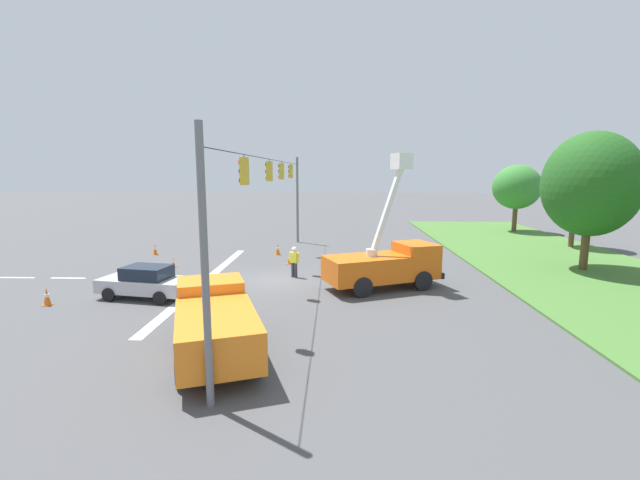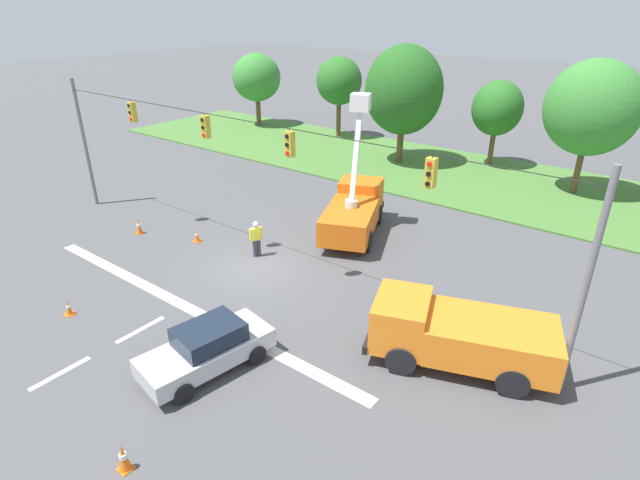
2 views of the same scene
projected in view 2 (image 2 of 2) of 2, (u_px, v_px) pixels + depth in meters
ground_plane at (255, 267)px, 22.56m from camera, size 200.00×200.00×0.00m
grass_verge at (432, 170)px, 35.46m from camera, size 56.00×12.00×0.10m
lane_markings at (153, 323)px, 18.63m from camera, size 17.60×15.25×0.01m
signal_gantry at (249, 170)px, 20.58m from camera, size 26.20×0.33×7.20m
tree_far_west at (257, 78)px, 46.64m from camera, size 4.35×4.62×6.67m
tree_west at (339, 81)px, 42.30m from camera, size 3.89×3.81×6.81m
tree_centre at (404, 90)px, 35.06m from camera, size 5.48×5.44×8.36m
tree_east at (497, 108)px, 34.77m from camera, size 3.46×3.79×6.07m
tree_far_east at (592, 108)px, 29.00m from camera, size 5.39×4.72×8.06m
utility_truck_bucket_lift at (354, 208)px, 25.37m from camera, size 4.43×6.43×6.92m
utility_truck_support_near at (458, 333)px, 16.13m from camera, size 6.39×4.24×2.11m
sedan_silver at (207, 348)px, 16.04m from camera, size 2.50×4.54×1.56m
road_worker at (256, 237)px, 23.14m from camera, size 0.39×0.60×1.77m
traffic_cone_foreground_left at (123, 458)px, 12.62m from camera, size 0.36×0.36×0.82m
traffic_cone_foreground_right at (69, 308)px, 19.02m from camera, size 0.36×0.36×0.60m
traffic_cone_mid_left at (139, 226)px, 25.71m from camera, size 0.36×0.36×0.82m
traffic_cone_near_bucket at (197, 236)px, 24.87m from camera, size 0.36×0.36×0.65m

